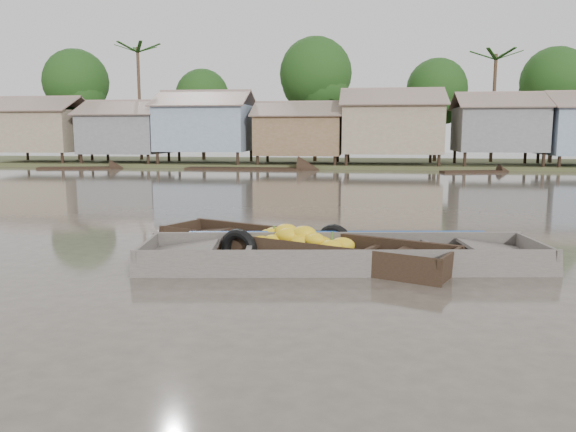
# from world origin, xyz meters

# --- Properties ---
(ground) EXTENTS (120.00, 120.00, 0.00)m
(ground) POSITION_xyz_m (0.00, 0.00, 0.00)
(ground) COLOR #483F37
(ground) RESTS_ON ground
(riverbank) EXTENTS (120.00, 12.47, 10.22)m
(riverbank) POSITION_xyz_m (3.03, 31.86, 3.07)
(riverbank) COLOR #384723
(riverbank) RESTS_ON ground
(banana_boat) EXTENTS (6.19, 3.84, 0.87)m
(banana_boat) POSITION_xyz_m (-0.68, 0.97, 0.19)
(banana_boat) COLOR black
(banana_boat) RESTS_ON ground
(viewer_boat) EXTENTS (7.51, 2.92, 0.59)m
(viewer_boat) POSITION_xyz_m (0.31, 0.43, 0.06)
(viewer_boat) COLOR #48413D
(viewer_boat) RESTS_ON ground
(distant_boats) EXTENTS (47.46, 15.54, 1.38)m
(distant_boats) POSITION_xyz_m (12.03, 24.52, 0.22)
(distant_boats) COLOR black
(distant_boats) RESTS_ON ground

